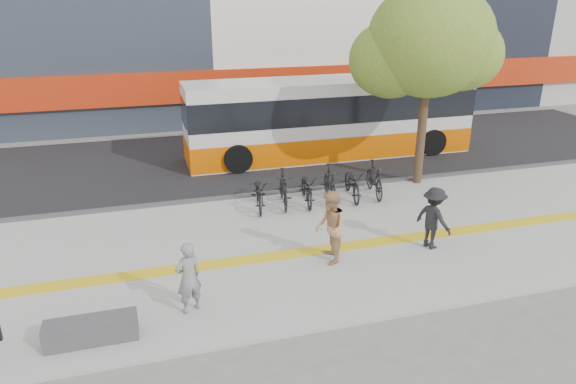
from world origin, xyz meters
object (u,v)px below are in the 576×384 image
object	(u,v)px
street_tree	(427,43)
bus	(330,120)
bench	(91,330)
pedestrian_dark	(433,218)
seated_woman	(188,278)
pedestrian_tan	(330,228)

from	to	relation	value
street_tree	bus	xyz separation A→B (m)	(-1.65, 3.68, -3.09)
street_tree	bench	bearing A→B (deg)	-148.38
pedestrian_dark	seated_woman	bearing A→B (deg)	80.69
street_tree	seated_woman	xyz separation A→B (m)	(-7.98, -5.54, -3.69)
bus	pedestrian_dark	world-z (taller)	bus
seated_woman	pedestrian_tan	xyz separation A→B (m)	(3.33, 1.14, 0.12)
pedestrian_tan	pedestrian_dark	world-z (taller)	pedestrian_tan
seated_woman	bus	bearing A→B (deg)	-148.30
pedestrian_dark	street_tree	bearing A→B (deg)	-44.46
bench	bus	distance (m)	12.71
street_tree	seated_woman	distance (m)	10.40
seated_woman	pedestrian_tan	bearing A→B (deg)	175.09
bench	seated_woman	world-z (taller)	seated_woman
bench	pedestrian_dark	world-z (taller)	pedestrian_dark
pedestrian_dark	pedestrian_tan	bearing A→B (deg)	69.78
bus	street_tree	bearing A→B (deg)	-65.87
pedestrian_dark	bus	bearing A→B (deg)	-22.55
bench	pedestrian_dark	xyz separation A→B (m)	(7.78, 1.61, 0.55)
bench	bus	xyz separation A→B (m)	(8.13, 9.70, 1.12)
pedestrian_tan	pedestrian_dark	xyz separation A→B (m)	(2.65, -0.01, -0.08)
bus	pedestrian_tan	size ratio (longest dim) A/B	6.35
pedestrian_tan	pedestrian_dark	size ratio (longest dim) A/B	1.11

